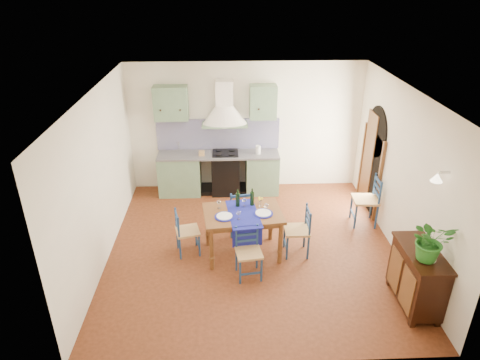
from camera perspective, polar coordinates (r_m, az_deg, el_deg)
name	(u,v)px	position (r m, az deg, el deg)	size (l,w,h in m)	color
floor	(252,248)	(7.72, 1.66, -8.99)	(5.00, 5.00, 0.00)	#45200E
back_wall	(224,146)	(9.23, -2.11, 4.56)	(5.00, 0.96, 2.80)	beige
right_wall	(396,171)	(7.85, 20.14, 1.16)	(0.26, 5.00, 2.80)	beige
left_wall	(100,180)	(7.28, -18.22, 0.05)	(0.04, 5.00, 2.80)	beige
ceiling	(255,92)	(6.53, 1.98, 11.60)	(5.00, 5.00, 0.01)	white
dining_table	(243,217)	(7.18, 0.42, -5.00)	(1.38, 1.07, 1.14)	brown
chair_near	(248,252)	(6.85, 1.14, -9.58)	(0.45, 0.45, 0.85)	navy
chair_far	(240,210)	(7.88, -0.07, -4.08)	(0.49, 0.49, 0.92)	navy
chair_left	(186,232)	(7.42, -7.23, -6.85)	(0.46, 0.46, 0.83)	navy
chair_right	(299,230)	(7.40, 7.82, -6.68)	(0.42, 0.42, 0.89)	navy
chair_spare	(367,200)	(8.51, 16.58, -2.59)	(0.49, 0.49, 0.99)	navy
sideboard	(417,276)	(6.77, 22.53, -11.72)	(0.50, 1.05, 0.94)	black
potted_plant	(431,241)	(6.24, 24.13, -7.38)	(0.53, 0.46, 0.59)	#246C21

